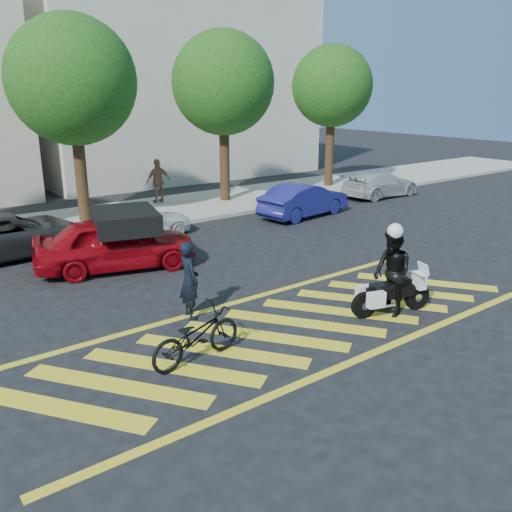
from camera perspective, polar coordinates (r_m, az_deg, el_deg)
ground at (r=11.89m, az=3.23°, el=-7.66°), size 90.00×90.00×0.00m
sidewalk at (r=21.93m, az=-17.50°, el=3.47°), size 60.00×5.00×0.15m
crosswalk at (r=11.86m, az=3.09°, el=-7.69°), size 12.33×4.00×0.01m
building_right at (r=33.29m, az=-8.79°, el=17.94°), size 16.00×8.00×11.00m
tree_center at (r=21.47m, az=-18.48°, el=16.68°), size 4.60×4.60×7.56m
tree_right at (r=24.42m, az=-3.29°, el=17.35°), size 4.40×4.40×7.41m
tree_far_right at (r=28.56m, az=8.09°, el=16.99°), size 4.00×4.00×7.10m
officer_bike at (r=12.20m, az=-7.03°, el=-2.54°), size 0.52×0.71×1.79m
bicycle at (r=10.40m, az=-6.32°, el=-8.35°), size 2.07×0.92×1.05m
police_motorcycle at (r=12.83m, az=13.97°, el=-3.86°), size 2.00×0.94×0.90m
officer_moto at (r=12.65m, az=14.12°, el=-1.76°), size 0.99×1.14×1.99m
red_convertible at (r=15.97m, az=-14.55°, el=1.31°), size 4.80×2.93×1.53m
parked_mid_left at (r=18.26m, az=-24.70°, el=2.01°), size 5.14×2.68×1.38m
parked_mid_right at (r=19.34m, az=-11.95°, el=3.69°), size 3.50×1.56×1.17m
parked_right at (r=22.06m, az=5.07°, el=5.89°), size 4.26×1.97×1.35m
parked_far_right at (r=26.80m, az=12.98°, el=7.39°), size 4.21×1.78×1.21m
pedestrian_right at (r=24.38m, az=-10.24°, el=7.79°), size 1.12×0.47×1.90m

